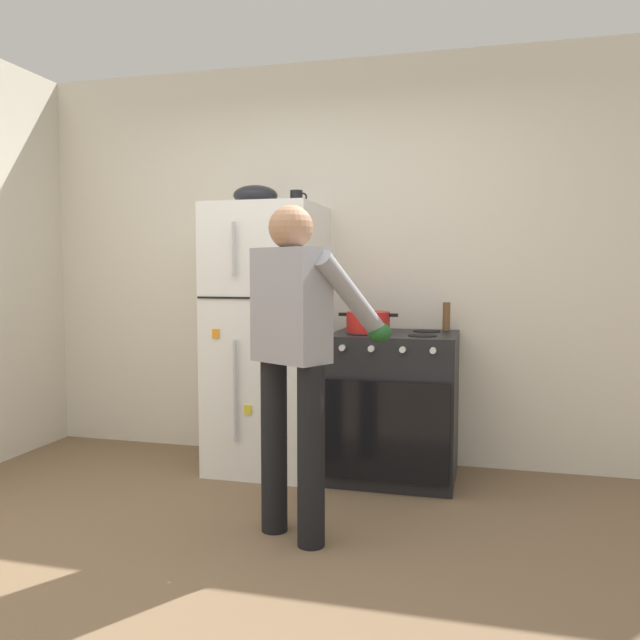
% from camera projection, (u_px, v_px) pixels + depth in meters
% --- Properties ---
extents(ground, '(8.00, 8.00, 0.00)m').
position_uv_depth(ground, '(228.00, 587.00, 2.59)').
color(ground, brown).
extents(kitchen_wall_back, '(6.00, 0.10, 2.70)m').
position_uv_depth(kitchen_wall_back, '(337.00, 263.00, 4.37)').
color(kitchen_wall_back, silver).
rests_on(kitchen_wall_back, ground).
extents(refrigerator, '(0.68, 0.72, 1.71)m').
position_uv_depth(refrigerator, '(268.00, 338.00, 4.14)').
color(refrigerator, white).
rests_on(refrigerator, ground).
extents(stove_range, '(0.76, 0.67, 0.91)m').
position_uv_depth(stove_range, '(394.00, 406.00, 3.95)').
color(stove_range, black).
rests_on(stove_range, ground).
extents(person_cook, '(0.67, 0.73, 1.60)m').
position_uv_depth(person_cook, '(297.00, 341.00, 3.03)').
color(person_cook, black).
rests_on(person_cook, ground).
extents(red_pot, '(0.37, 0.27, 0.13)m').
position_uv_depth(red_pot, '(368.00, 322.00, 3.91)').
color(red_pot, red).
rests_on(red_pot, stove_range).
extents(coffee_mug, '(0.11, 0.08, 0.10)m').
position_uv_depth(coffee_mug, '(297.00, 198.00, 4.07)').
color(coffee_mug, black).
rests_on(coffee_mug, refrigerator).
extents(pepper_mill, '(0.05, 0.05, 0.18)m').
position_uv_depth(pepper_mill, '(446.00, 316.00, 4.04)').
color(pepper_mill, brown).
rests_on(pepper_mill, stove_range).
extents(mixing_bowl, '(0.29, 0.29, 0.13)m').
position_uv_depth(mixing_bowl, '(256.00, 196.00, 4.09)').
color(mixing_bowl, black).
rests_on(mixing_bowl, refrigerator).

